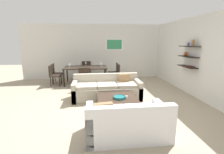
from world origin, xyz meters
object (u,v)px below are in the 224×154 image
object	(u,v)px
dining_chair_right_near	(116,73)
wine_glass_right_near	(101,64)
wine_glass_left_far	(70,64)
dining_chair_head	(86,69)
dining_chair_foot	(85,77)
dining_table	(85,68)
sofa_beige	(107,90)
wine_glass_right_far	(101,64)
coffee_table	(117,104)
decorative_bowl	(119,97)
candle_jar	(127,97)
dining_chair_left_far	(56,72)
dining_chair_left_near	(53,74)
dining_chair_right_far	(115,71)
wine_glass_left_near	(69,65)
wine_glass_head	(86,63)
loveseat_white	(127,122)

from	to	relation	value
dining_chair_right_near	wine_glass_right_near	distance (m)	0.76
wine_glass_left_far	wine_glass_right_near	size ratio (longest dim) A/B	0.88
dining_chair_head	wine_glass_right_near	xyz separation A→B (m)	(0.69, -1.04, 0.38)
dining_chair_foot	dining_table	bearing A→B (deg)	90.00
sofa_beige	wine_glass_right_near	xyz separation A→B (m)	(-0.09, 1.93, 0.59)
wine_glass_right_far	coffee_table	bearing A→B (deg)	-85.17
wine_glass_right_near	dining_chair_foot	bearing A→B (deg)	-131.29
decorative_bowl	candle_jar	bearing A→B (deg)	-10.46
decorative_bowl	dining_chair_left_far	bearing A→B (deg)	124.59
coffee_table	dining_chair_right_near	distance (m)	2.96
dining_chair_left_near	dining_chair_right_far	distance (m)	2.73
candle_jar	wine_glass_right_near	size ratio (longest dim) A/B	0.39
candle_jar	dining_chair_head	size ratio (longest dim) A/B	0.08
wine_glass_right_near	wine_glass_left_near	world-z (taller)	wine_glass_right_near
sofa_beige	wine_glass_head	world-z (taller)	wine_glass_head
dining_chair_head	decorative_bowl	bearing A→B (deg)	-76.18
candle_jar	dining_table	world-z (taller)	dining_table
loveseat_white	dining_chair_foot	distance (m)	3.59
coffee_table	wine_glass_head	xyz separation A→B (m)	(-0.97, 3.60, 0.69)
coffee_table	dining_chair_left_far	world-z (taller)	dining_chair_left_far
sofa_beige	candle_jar	size ratio (longest dim) A/B	30.90
dining_chair_right_far	wine_glass_right_far	size ratio (longest dim) A/B	5.12
dining_chair_left_far	wine_glass_head	xyz separation A→B (m)	(1.35, 0.22, 0.37)
loveseat_white	dining_chair_left_near	xyz separation A→B (m)	(-2.33, 4.13, 0.21)
decorative_bowl	candle_jar	distance (m)	0.20
dining_table	dining_chair_foot	size ratio (longest dim) A/B	2.14
dining_chair_head	wine_glass_left_near	size ratio (longest dim) A/B	5.52
wine_glass_right_near	wine_glass_left_near	distance (m)	1.39
dining_table	wine_glass_right_far	bearing A→B (deg)	10.29
coffee_table	dining_chair_right_near	world-z (taller)	dining_chair_right_near
dining_chair_left_far	wine_glass_left_far	size ratio (longest dim) A/B	5.50
coffee_table	wine_glass_right_far	bearing A→B (deg)	94.83
coffee_table	wine_glass_head	distance (m)	3.79
dining_chair_foot	wine_glass_head	bearing A→B (deg)	90.00
dining_table	wine_glass_right_far	size ratio (longest dim) A/B	10.95
dining_table	dining_chair_head	distance (m)	0.93
dining_chair_right_near	wine_glass_head	bearing A→B (deg)	153.31
dining_chair_left_near	wine_glass_left_far	distance (m)	0.83
dining_chair_left_near	wine_glass_left_far	size ratio (longest dim) A/B	5.50
wine_glass_head	dining_chair_head	bearing A→B (deg)	90.00
dining_chair_right_near	dining_table	bearing A→B (deg)	170.36
candle_jar	wine_glass_left_near	world-z (taller)	wine_glass_left_near
candle_jar	dining_chair_foot	world-z (taller)	dining_chair_foot
dining_chair_left_near	wine_glass_head	xyz separation A→B (m)	(1.35, 0.68, 0.37)
wine_glass_left_near	dining_chair_left_near	bearing A→B (deg)	-171.05
coffee_table	dining_chair_right_far	size ratio (longest dim) A/B	1.25
candle_jar	dining_chair_right_far	bearing A→B (deg)	87.72
dining_chair_right_far	candle_jar	bearing A→B (deg)	-92.28
coffee_table	wine_glass_left_near	world-z (taller)	wine_glass_left_near
dining_chair_foot	dining_chair_head	world-z (taller)	same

